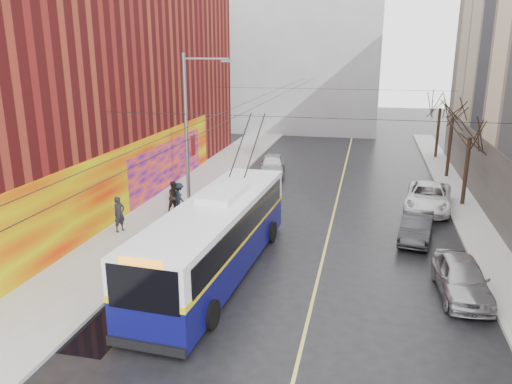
# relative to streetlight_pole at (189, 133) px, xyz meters

# --- Properties ---
(ground) EXTENTS (140.00, 140.00, 0.00)m
(ground) POSITION_rel_streetlight_pole_xyz_m (6.14, -10.00, -4.85)
(ground) COLOR black
(ground) RESTS_ON ground
(sidewalk_left) EXTENTS (4.00, 60.00, 0.15)m
(sidewalk_left) POSITION_rel_streetlight_pole_xyz_m (-1.86, 2.00, -4.77)
(sidewalk_left) COLOR gray
(sidewalk_left) RESTS_ON ground
(sidewalk_right) EXTENTS (2.00, 60.00, 0.15)m
(sidewalk_right) POSITION_rel_streetlight_pole_xyz_m (15.14, 2.00, -4.77)
(sidewalk_right) COLOR gray
(sidewalk_right) RESTS_ON ground
(lane_line) EXTENTS (0.12, 50.00, 0.01)m
(lane_line) POSITION_rel_streetlight_pole_xyz_m (7.64, 4.00, -4.84)
(lane_line) COLOR #BFB74C
(lane_line) RESTS_ON ground
(building_left) EXTENTS (12.11, 36.00, 14.00)m
(building_left) POSITION_rel_streetlight_pole_xyz_m (-9.85, 3.99, 2.14)
(building_left) COLOR #5C1212
(building_left) RESTS_ON ground
(building_far) EXTENTS (20.50, 12.10, 18.00)m
(building_far) POSITION_rel_streetlight_pole_xyz_m (0.14, 34.99, 4.17)
(building_far) COLOR gray
(building_far) RESTS_ON ground
(streetlight_pole) EXTENTS (2.65, 0.60, 9.00)m
(streetlight_pole) POSITION_rel_streetlight_pole_xyz_m (0.00, 0.00, 0.00)
(streetlight_pole) COLOR slate
(streetlight_pole) RESTS_ON ground
(catenary_wires) EXTENTS (18.00, 60.00, 0.22)m
(catenary_wires) POSITION_rel_streetlight_pole_xyz_m (3.60, 4.77, 1.40)
(catenary_wires) COLOR black
(tree_near) EXTENTS (3.20, 3.20, 6.40)m
(tree_near) POSITION_rel_streetlight_pole_xyz_m (15.14, 6.00, 0.13)
(tree_near) COLOR black
(tree_near) RESTS_ON ground
(tree_mid) EXTENTS (3.20, 3.20, 6.68)m
(tree_mid) POSITION_rel_streetlight_pole_xyz_m (15.14, 13.00, 0.41)
(tree_mid) COLOR black
(tree_mid) RESTS_ON ground
(tree_far) EXTENTS (3.20, 3.20, 6.57)m
(tree_far) POSITION_rel_streetlight_pole_xyz_m (15.14, 20.00, 0.30)
(tree_far) COLOR black
(tree_far) RESTS_ON ground
(puddle) EXTENTS (2.04, 3.78, 0.01)m
(puddle) POSITION_rel_streetlight_pole_xyz_m (0.70, -11.17, -4.84)
(puddle) COLOR black
(puddle) RESTS_ON ground
(pigeons_flying) EXTENTS (2.67, 3.47, 0.72)m
(pigeons_flying) POSITION_rel_streetlight_pole_xyz_m (4.20, 0.25, 2.82)
(pigeons_flying) COLOR slate
(trolleybus) EXTENTS (3.52, 12.84, 6.03)m
(trolleybus) POSITION_rel_streetlight_pole_xyz_m (3.38, -6.35, -3.17)
(trolleybus) COLOR #090944
(trolleybus) RESTS_ON ground
(parked_car_a) EXTENTS (2.02, 4.44, 1.48)m
(parked_car_a) POSITION_rel_streetlight_pole_xyz_m (13.14, -6.19, -4.11)
(parked_car_a) COLOR #98979C
(parked_car_a) RESTS_ON ground
(parked_car_b) EXTENTS (2.06, 4.25, 1.34)m
(parked_car_b) POSITION_rel_streetlight_pole_xyz_m (11.94, -0.44, -4.18)
(parked_car_b) COLOR #2A2B2D
(parked_car_b) RESTS_ON ground
(parked_car_c) EXTENTS (3.23, 5.75, 1.52)m
(parked_car_c) POSITION_rel_streetlight_pole_xyz_m (13.00, 4.83, -4.09)
(parked_car_c) COLOR white
(parked_car_c) RESTS_ON ground
(following_car) EXTENTS (2.49, 4.84, 1.58)m
(following_car) POSITION_rel_streetlight_pole_xyz_m (2.39, 11.05, -4.06)
(following_car) COLOR #B7B8BD
(following_car) RESTS_ON ground
(pedestrian_a) EXTENTS (0.67, 0.79, 1.85)m
(pedestrian_a) POSITION_rel_streetlight_pole_xyz_m (-2.84, -2.96, -3.77)
(pedestrian_a) COLOR black
(pedestrian_a) RESTS_ON sidewalk_left
(pedestrian_b) EXTENTS (1.10, 1.13, 1.84)m
(pedestrian_b) POSITION_rel_streetlight_pole_xyz_m (-1.22, 0.52, -3.78)
(pedestrian_b) COLOR black
(pedestrian_b) RESTS_ON sidewalk_left
(pedestrian_c) EXTENTS (1.21, 1.20, 1.68)m
(pedestrian_c) POSITION_rel_streetlight_pole_xyz_m (-1.10, 0.90, -3.86)
(pedestrian_c) COLOR black
(pedestrian_c) RESTS_ON sidewalk_left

